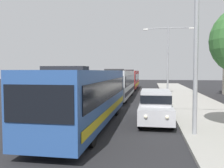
{
  "coord_description": "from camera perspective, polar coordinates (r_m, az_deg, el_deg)",
  "views": [
    {
      "loc": [
        2.11,
        -1.73,
        3.02
      ],
      "look_at": [
        -0.48,
        14.26,
        2.13
      ],
      "focal_mm": 38.21,
      "sensor_mm": 36.0,
      "label": 1
    }
  ],
  "objects": [
    {
      "name": "box_truck_oncoming",
      "position": [
        38.63,
        -0.78,
        1.19
      ],
      "size": [
        2.35,
        7.35,
        3.15
      ],
      "color": "#B7B7BC",
      "rests_on": "ground_plane"
    },
    {
      "name": "streetlamp_near",
      "position": [
        11.58,
        19.6,
        15.33
      ],
      "size": [
        5.54,
        0.28,
        8.86
      ],
      "color": "gray",
      "rests_on": "sidewalk"
    },
    {
      "name": "streetlamp_mid",
      "position": [
        28.84,
        13.26,
        7.18
      ],
      "size": [
        5.77,
        0.28,
        8.06
      ],
      "color": "gray",
      "rests_on": "sidewalk"
    },
    {
      "name": "bus_second_in_line",
      "position": [
        26.13,
        1.72,
        0.23
      ],
      "size": [
        2.58,
        12.07,
        3.21
      ],
      "color": "silver",
      "rests_on": "ground_plane"
    },
    {
      "name": "white_suv",
      "position": [
        14.11,
        10.34,
        -5.0
      ],
      "size": [
        1.86,
        4.79,
        1.9
      ],
      "color": "#B7B7BC",
      "rests_on": "ground_plane"
    },
    {
      "name": "bus_middle",
      "position": [
        39.03,
        4.21,
        1.19
      ],
      "size": [
        2.58,
        10.69,
        3.21
      ],
      "color": "maroon",
      "rests_on": "ground_plane"
    },
    {
      "name": "bus_lead",
      "position": [
        13.24,
        -5.76,
        -2.63
      ],
      "size": [
        2.58,
        11.85,
        3.21
      ],
      "color": "#284C8C",
      "rests_on": "ground_plane"
    }
  ]
}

